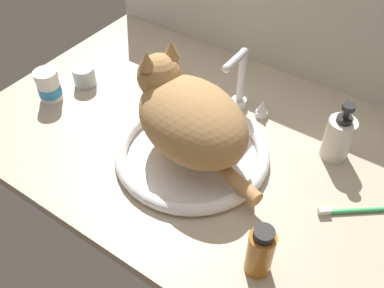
{
  "coord_description": "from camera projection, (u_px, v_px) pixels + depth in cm",
  "views": [
    {
      "loc": [
        41.82,
        -63.36,
        75.55
      ],
      "look_at": [
        3.01,
        -6.76,
        7.0
      ],
      "focal_mm": 39.36,
      "sensor_mm": 36.0,
      "label": 1
    }
  ],
  "objects": [
    {
      "name": "cat",
      "position": [
        187.0,
        115.0,
        0.93
      ],
      "size": [
        37.78,
        27.94,
        21.12
      ],
      "color": "tan",
      "rests_on": "sink_basin"
    },
    {
      "name": "countertop",
      "position": [
        197.0,
        139.0,
        1.06
      ],
      "size": [
        110.12,
        73.98,
        3.0
      ],
      "primitive_type": "cube",
      "color": "#B7A88E",
      "rests_on": "ground"
    },
    {
      "name": "soap_pump_bottle",
      "position": [
        339.0,
        137.0,
        0.96
      ],
      "size": [
        6.44,
        6.44,
        15.3
      ],
      "color": "silver",
      "rests_on": "countertop"
    },
    {
      "name": "sink_basin",
      "position": [
        192.0,
        152.0,
        0.99
      ],
      "size": [
        36.46,
        36.46,
        2.98
      ],
      "color": "white",
      "rests_on": "countertop"
    },
    {
      "name": "backsplash_wall",
      "position": [
        275.0,
        15.0,
        1.16
      ],
      "size": [
        110.12,
        2.4,
        37.72
      ],
      "primitive_type": "cube",
      "color": "beige",
      "rests_on": "ground"
    },
    {
      "name": "pill_bottle",
      "position": [
        49.0,
        86.0,
        1.12
      ],
      "size": [
        6.23,
        6.23,
        8.82
      ],
      "color": "white",
      "rests_on": "countertop"
    },
    {
      "name": "metal_jar",
      "position": [
        84.0,
        76.0,
        1.18
      ],
      "size": [
        6.28,
        6.28,
        5.5
      ],
      "color": "#B2B5BA",
      "rests_on": "countertop"
    },
    {
      "name": "amber_bottle",
      "position": [
        260.0,
        252.0,
        0.75
      ],
      "size": [
        4.97,
        4.97,
        12.23
      ],
      "color": "#B2661E",
      "rests_on": "countertop"
    },
    {
      "name": "faucet",
      "position": [
        239.0,
        87.0,
        1.07
      ],
      "size": [
        16.75,
        11.22,
        18.06
      ],
      "color": "silver",
      "rests_on": "countertop"
    },
    {
      "name": "toothbrush",
      "position": [
        361.0,
        210.0,
        0.88
      ],
      "size": [
        15.95,
        12.9,
        1.7
      ],
      "color": "#3FB266",
      "rests_on": "countertop"
    }
  ]
}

